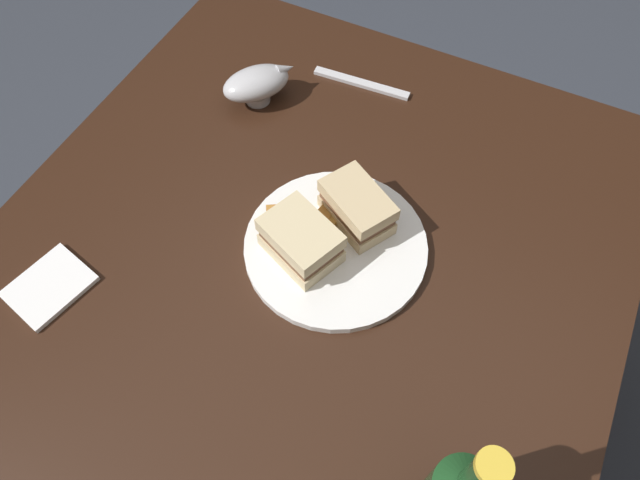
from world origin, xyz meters
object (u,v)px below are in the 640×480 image
Objects in this scene: fork at (361,83)px; plate at (336,246)px; gravy_boat at (257,83)px; sandwich_half_left at (357,207)px; sandwich_half_right at (299,240)px; napkin at (49,286)px.

plate is at bearing -76.10° from fork.
plate is 0.34m from gravy_boat.
plate is at bearing -130.60° from gravy_boat.
sandwich_half_left is at bearing -71.45° from fork.
sandwich_half_right is at bearing -84.00° from fork.
sandwich_half_right is at bearing 128.93° from plate.
sandwich_half_left reaches higher than gravy_boat.
napkin is at bearing 130.29° from sandwich_half_left.
gravy_boat is 0.47m from napkin.
plate is 0.07m from sandwich_half_left.
plate is 1.52× the size of fork.
fork is at bearing 9.97° from sandwich_half_right.
gravy_boat is (0.25, 0.21, -0.01)m from sandwich_half_right.
fork is at bearing 22.52° from sandwich_half_left.
napkin is at bearing -116.00° from fork.
napkin is (-0.46, 0.09, -0.04)m from gravy_boat.
sandwich_half_left is 0.95× the size of gravy_boat.
sandwich_half_left is at bearing -49.71° from napkin.
sandwich_half_left reaches higher than plate.
fork is at bearing -22.03° from napkin.
napkin is 0.62m from fork.
gravy_boat is at bearing 49.40° from plate.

